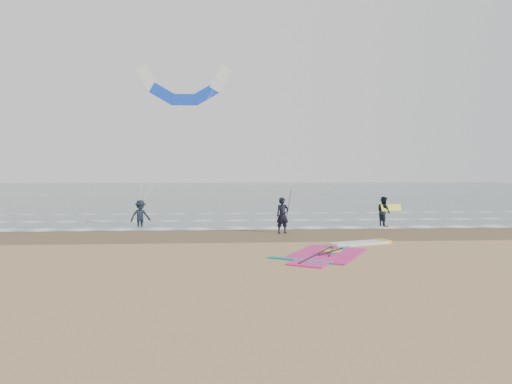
{
  "coord_description": "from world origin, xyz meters",
  "views": [
    {
      "loc": [
        -2.64,
        -16.76,
        3.34
      ],
      "look_at": [
        -1.28,
        5.0,
        2.2
      ],
      "focal_mm": 32.0,
      "sensor_mm": 36.0,
      "label": 1
    }
  ],
  "objects": [
    {
      "name": "carried_kiteboard",
      "position": [
        6.67,
        8.59,
        1.09
      ],
      "size": [
        1.3,
        0.51,
        0.39
      ],
      "color": "yellow",
      "rests_on": "ground"
    },
    {
      "name": "ground",
      "position": [
        0.0,
        0.0,
        0.0
      ],
      "size": [
        120.0,
        120.0,
        0.0
      ],
      "primitive_type": "plane",
      "color": "tan",
      "rests_on": "ground"
    },
    {
      "name": "wet_sand_band",
      "position": [
        0.0,
        6.0,
        0.0
      ],
      "size": [
        120.0,
        5.0,
        0.01
      ],
      "primitive_type": "cube",
      "color": "brown",
      "rests_on": "ground"
    },
    {
      "name": "windsurf_rig",
      "position": [
        1.76,
        1.09,
        0.04
      ],
      "size": [
        5.78,
        5.48,
        0.14
      ],
      "color": "white",
      "rests_on": "ground"
    },
    {
      "name": "surf_kite",
      "position": [
        -5.54,
        14.43,
        8.65
      ],
      "size": [
        6.42,
        4.66,
        9.06
      ],
      "color": "white",
      "rests_on": "ground"
    },
    {
      "name": "held_pole",
      "position": [
        0.46,
        6.34,
        1.35
      ],
      "size": [
        0.17,
        0.86,
        1.82
      ],
      "color": "black",
      "rests_on": "ground"
    },
    {
      "name": "foam_waterline",
      "position": [
        0.0,
        10.44,
        0.03
      ],
      "size": [
        120.0,
        9.15,
        0.02
      ],
      "color": "white",
      "rests_on": "ground"
    },
    {
      "name": "person_standing",
      "position": [
        0.16,
        6.34,
        0.92
      ],
      "size": [
        0.76,
        0.59,
        1.84
      ],
      "primitive_type": "imported",
      "rotation": [
        0.0,
        0.0,
        0.25
      ],
      "color": "black",
      "rests_on": "ground"
    },
    {
      "name": "person_walking",
      "position": [
        6.27,
        8.69,
        0.86
      ],
      "size": [
        0.86,
        0.98,
        1.73
      ],
      "primitive_type": "imported",
      "rotation": [
        0.0,
        0.0,
        1.84
      ],
      "color": "black",
      "rests_on": "ground"
    },
    {
      "name": "person_wading",
      "position": [
        -7.69,
        9.85,
        0.92
      ],
      "size": [
        1.38,
        1.18,
        1.85
      ],
      "primitive_type": "imported",
      "rotation": [
        0.0,
        0.0,
        0.51
      ],
      "color": "black",
      "rests_on": "ground"
    },
    {
      "name": "sea_water",
      "position": [
        0.0,
        48.0,
        0.01
      ],
      "size": [
        120.0,
        80.0,
        0.02
      ],
      "primitive_type": "cube",
      "color": "#47605E",
      "rests_on": "ground"
    }
  ]
}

